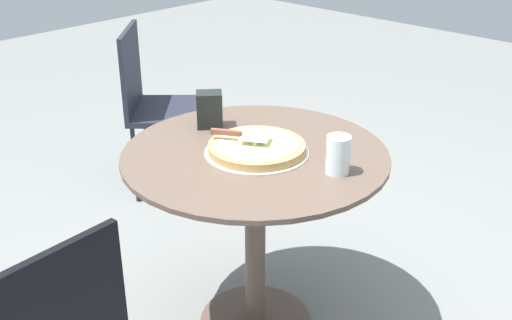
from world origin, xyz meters
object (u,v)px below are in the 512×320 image
(pizza_server, at_px, (240,134))
(patio_chair_corner, at_px, (156,98))
(patio_table, at_px, (255,198))
(pizza_on_tray, at_px, (256,148))
(drinking_cup, at_px, (338,155))
(napkin_dispenser, at_px, (209,110))

(pizza_server, bearing_deg, patio_chair_corner, 155.64)
(patio_table, height_order, pizza_on_tray, pizza_on_tray)
(pizza_server, relative_size, patio_chair_corner, 0.23)
(pizza_server, bearing_deg, patio_table, 26.65)
(drinking_cup, height_order, napkin_dispenser, napkin_dispenser)
(pizza_on_tray, bearing_deg, pizza_server, -159.11)
(patio_table, xyz_separation_m, pizza_on_tray, (0.01, -0.00, 0.20))
(pizza_server, height_order, napkin_dispenser, napkin_dispenser)
(pizza_server, distance_m, patio_chair_corner, 1.30)
(patio_table, xyz_separation_m, patio_chair_corner, (-1.21, 0.50, -0.04))
(pizza_on_tray, bearing_deg, patio_table, 155.02)
(drinking_cup, xyz_separation_m, napkin_dispenser, (-0.60, -0.01, 0.00))
(pizza_server, height_order, patio_chair_corner, patio_chair_corner)
(pizza_server, xyz_separation_m, drinking_cup, (0.36, 0.09, 0.00))
(pizza_on_tray, xyz_separation_m, napkin_dispenser, (-0.30, 0.06, 0.05))
(patio_chair_corner, bearing_deg, drinking_cup, -16.00)
(drinking_cup, xyz_separation_m, patio_chair_corner, (-1.51, 0.43, -0.29))
(patio_table, distance_m, pizza_on_tray, 0.20)
(pizza_on_tray, relative_size, napkin_dispenser, 2.67)
(drinking_cup, distance_m, napkin_dispenser, 0.60)
(patio_table, bearing_deg, pizza_on_tray, -24.98)
(pizza_on_tray, height_order, pizza_server, pizza_server)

